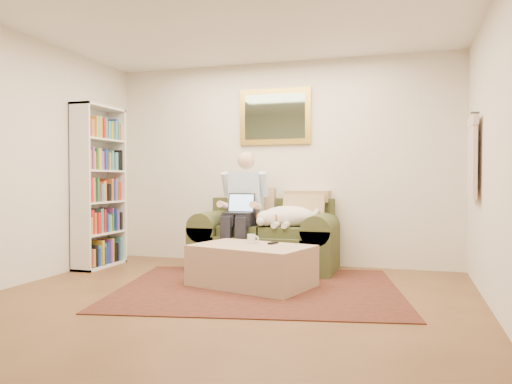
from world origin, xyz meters
The scene contains 12 objects.
room_shell centered at (0.00, 0.35, 1.30)m, with size 4.51×5.00×2.61m.
rug centered at (0.16, 0.96, 0.01)m, with size 2.74×2.20×0.01m, color #331C14.
sofa centered at (-0.07, 2.04, 0.29)m, with size 1.70×0.87×1.02m.
seated_man centered at (-0.32, 1.88, 0.72)m, with size 0.56×0.80×1.43m, color #8CADD8, non-canonical shape.
laptop centered at (-0.32, 1.81, 0.75)m, with size 0.33×0.26×0.24m.
sleeping_dog centered at (0.24, 1.95, 0.65)m, with size 0.70×0.44×0.26m, color white, non-canonical shape.
ottoman centered at (0.07, 1.05, 0.21)m, with size 1.16×0.74×0.42m, color tan.
coffee_mug centered at (0.03, 1.15, 0.47)m, with size 0.08×0.08×0.10m, color white.
tv_remote centered at (0.25, 1.21, 0.43)m, with size 0.05×0.15×0.02m, color black.
bookshelf centered at (-2.10, 1.60, 1.00)m, with size 0.28×0.80×2.00m, color white, non-canonical shape.
wall_mirror centered at (-0.07, 2.47, 1.90)m, with size 0.94×0.04×0.72m.
hanging_shirt centered at (2.19, 1.60, 1.35)m, with size 0.06×0.52×0.90m, color beige, non-canonical shape.
Camera 1 is at (1.57, -3.77, 1.09)m, focal length 35.00 mm.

